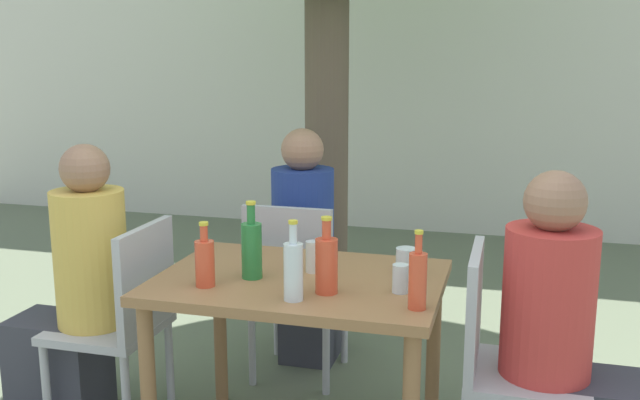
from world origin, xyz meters
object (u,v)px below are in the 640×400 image
Objects in this scene: green_bottle_1 at (252,248)px; dining_table_front at (300,302)px; soda_bottle_2 at (326,264)px; person_seated_1 at (571,356)px; drinking_glass_0 at (406,261)px; soda_bottle_4 at (418,279)px; patio_chair_2 at (294,281)px; water_bottle_0 at (293,269)px; person_seated_2 at (308,260)px; patio_chair_1 at (503,355)px; person_seated_0 at (76,302)px; patio_chair_0 at (124,314)px; drinking_glass_2 at (400,279)px; drinking_glass_1 at (313,257)px; soda_bottle_3 at (205,261)px.

dining_table_front is at bearing 18.95° from green_bottle_1.
person_seated_1 is at bearing 10.13° from soda_bottle_2.
dining_table_front is 0.91× the size of person_seated_1.
soda_bottle_4 is at bearing -75.80° from drinking_glass_0.
patio_chair_2 is at bearing 93.84° from green_bottle_1.
water_bottle_0 reaches higher than drinking_glass_0.
drinking_glass_0 is (-0.63, 0.15, 0.27)m from person_seated_1.
person_seated_2 is 1.35m from soda_bottle_4.
dining_table_front is 0.80m from patio_chair_1.
green_bottle_1 is at bearing 85.92° from person_seated_0.
patio_chair_0 reaches higher than drinking_glass_2.
dining_table_front is at bearing -114.09° from drinking_glass_1.
drinking_glass_2 is (0.72, 0.12, -0.04)m from soda_bottle_3.
patio_chair_0 is 1.02m from soda_bottle_2.
patio_chair_1 is 1.00× the size of patio_chair_2.
person_seated_2 is at bearing 49.44° from patio_chair_1.
drinking_glass_1 is (-0.99, 0.07, 0.28)m from person_seated_1.
soda_bottle_4 is at bearing -61.62° from drinking_glass_2.
person_seated_1 reaches higher than patio_chair_2.
dining_table_front is at bearing 109.43° from patio_chair_2.
person_seated_2 is 1.17m from drinking_glass_2.
soda_bottle_2 is at bearing 167.28° from soda_bottle_4.
soda_bottle_4 is at bearing -25.32° from dining_table_front.
person_seated_2 is at bearing 123.09° from soda_bottle_4.
drinking_glass_1 is at bearing 84.35° from patio_chair_1.
person_seated_0 reaches higher than patio_chair_2.
soda_bottle_4 is (1.29, -0.23, 0.34)m from patio_chair_0.
water_bottle_0 is 2.73× the size of drinking_glass_0.
person_seated_0 is 11.82× the size of drinking_glass_2.
patio_chair_0 is at bearing 169.68° from soda_bottle_4.
person_seated_1 is 9.62× the size of drinking_glass_1.
drinking_glass_2 is at bearing 86.80° from person_seated_0.
dining_table_front is at bearing 104.42° from person_seated_2.
soda_bottle_4 is at bearing 129.63° from patio_chair_2.
green_bottle_1 reaches higher than soda_bottle_2.
water_bottle_0 is (0.28, -1.13, 0.31)m from person_seated_2.
water_bottle_0 is (-0.97, -0.26, 0.33)m from person_seated_1.
person_seated_1 is at bearing 145.23° from person_seated_2.
drinking_glass_0 is 0.37m from drinking_glass_1.
soda_bottle_4 is 2.18× the size of drinking_glass_1.
patio_chair_1 is at bearing 90.00° from person_seated_1.
person_seated_0 is 1.02× the size of person_seated_1.
patio_chair_0 is at bearing 56.81° from person_seated_2.
drinking_glass_0 is (1.43, 0.15, 0.26)m from person_seated_0.
soda_bottle_4 is 0.18m from drinking_glass_2.
soda_bottle_4 is (0.49, -0.23, 0.21)m from dining_table_front.
dining_table_front is 0.19m from drinking_glass_1.
patio_chair_0 is 0.85m from patio_chair_2.
patio_chair_2 is 1.40m from person_seated_1.
green_bottle_1 is at bearing 93.59° from patio_chair_1.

